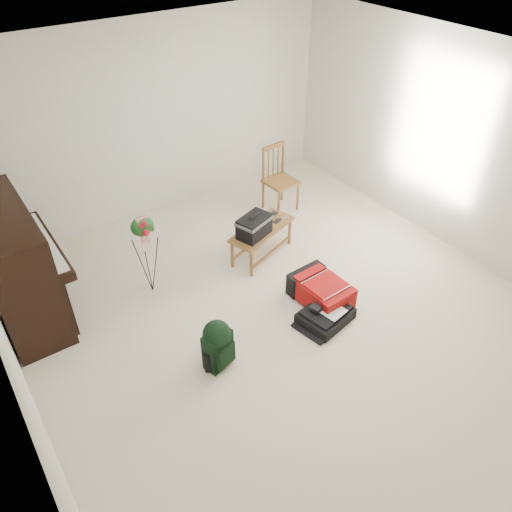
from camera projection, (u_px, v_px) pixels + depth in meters
floor at (283, 315)px, 5.34m from camera, size 5.00×5.50×0.01m
ceiling at (294, 79)px, 3.81m from camera, size 5.00×5.50×0.01m
wall_back at (156, 120)px, 6.36m from camera, size 5.00×0.04×2.50m
wall_left at (1, 329)px, 3.44m from camera, size 0.04×5.50×2.50m
wall_right at (460, 148)px, 5.71m from camera, size 0.04×5.50×2.50m
piano at (16, 267)px, 5.02m from camera, size 0.71×1.50×1.25m
bench at (254, 226)px, 5.82m from camera, size 0.95×0.62×0.68m
dining_chair at (279, 180)px, 6.78m from camera, size 0.41×0.41×0.91m
red_suitcase at (318, 289)px, 5.45m from camera, size 0.46×0.67×0.28m
black_duffel at (325, 315)px, 5.22m from camera, size 0.59×0.51×0.22m
green_backpack at (218, 343)px, 4.62m from camera, size 0.31×0.28×0.54m
flower_stand at (147, 255)px, 5.35m from camera, size 0.35×0.35×1.02m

